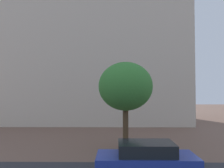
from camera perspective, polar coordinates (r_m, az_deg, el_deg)
The scene contains 3 objects.
landmark_building at distance 32.12m, azimuth -8.26°, elevation 9.62°, with size 26.29×13.80×35.92m.
car_blue at distance 10.63m, azimuth 8.46°, elevation -18.30°, with size 4.31×2.10×1.54m.
tree_curb_far at distance 14.71m, azimuth 3.36°, elevation -0.66°, with size 3.45×3.45×5.65m.
Camera 1 is at (0.49, -0.19, 3.72)m, focal length 36.92 mm.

